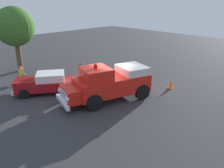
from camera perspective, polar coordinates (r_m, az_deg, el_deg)
ground_plane at (r=16.35m, az=-0.44°, el=-2.39°), size 60.00×60.00×0.00m
vintage_fire_truck at (r=14.99m, az=-0.79°, el=0.32°), size 3.85×6.32×2.59m
classic_hot_rod at (r=16.95m, az=-16.12°, el=0.32°), size 3.99×4.64×1.46m
lawn_chair_near_truck at (r=19.91m, az=-21.67°, el=2.19°), size 0.51×0.52×1.02m
lawn_chair_by_car at (r=17.90m, az=-5.34°, el=1.62°), size 0.66×0.67×1.02m
lawn_chair_spare at (r=16.22m, az=8.98°, el=-0.62°), size 0.69×0.69×1.02m
spectator_seated at (r=19.76m, az=-21.55°, el=2.40°), size 0.54×0.40×1.29m
spectator_standing at (r=18.45m, az=-7.70°, el=3.33°), size 0.39×0.63×1.68m
oak_tree_left at (r=22.46m, az=-23.10°, el=12.96°), size 3.49×3.49×5.79m
traffic_cone at (r=17.78m, az=14.45°, el=-0.07°), size 0.40×0.40×0.64m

